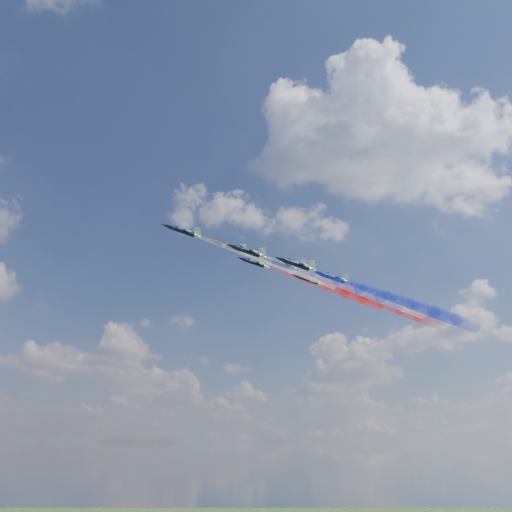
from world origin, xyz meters
TOP-DOWN VIEW (x-y plane):
  - jet_lead at (-23.26, -13.54)m, footprint 13.80×12.28m
  - trail_lead at (-0.19, -21.32)m, footprint 38.89×17.08m
  - jet_inner_left at (-12.70, -27.78)m, footprint 13.80×12.28m
  - trail_inner_left at (10.36, -35.56)m, footprint 38.89×17.08m
  - jet_inner_right at (-5.59, -10.19)m, footprint 13.80×12.28m
  - trail_inner_right at (17.48, -17.97)m, footprint 38.89×17.08m
  - jet_outer_left at (-6.99, -39.65)m, footprint 13.80×12.28m
  - trail_outer_left at (16.08, -47.43)m, footprint 38.89×17.08m
  - jet_center_third at (3.22, -22.91)m, footprint 13.80×12.28m
  - trail_center_third at (26.29, -30.68)m, footprint 38.89×17.08m
  - jet_outer_right at (9.82, -1.68)m, footprint 13.80×12.28m
  - trail_outer_right at (32.89, -9.45)m, footprint 38.89×17.08m
  - jet_rear_left at (9.43, -35.41)m, footprint 13.80×12.28m
  - trail_rear_left at (32.50, -43.19)m, footprint 38.89×17.08m
  - jet_rear_right at (19.08, -15.81)m, footprint 13.80×12.28m
  - trail_rear_right at (42.14, -23.59)m, footprint 38.89×17.08m

SIDE VIEW (x-z plane):
  - trail_outer_left at x=16.08m, z-range 133.55..147.24m
  - trail_rear_left at x=32.50m, z-range 133.97..147.67m
  - trail_inner_left at x=10.36m, z-range 138.72..152.41m
  - trail_center_third at x=26.29m, z-range 139.22..152.91m
  - jet_outer_left at x=-6.99m, z-range 142.17..150.04m
  - trail_rear_right at x=42.14m, z-range 139.28..152.97m
  - jet_rear_left at x=9.43m, z-range 142.60..150.46m
  - jet_inner_left at x=-12.70m, z-range 147.34..155.21m
  - jet_center_third at x=3.22m, z-range 147.84..155.71m
  - jet_rear_right at x=19.08m, z-range 147.90..155.77m
  - trail_lead at x=-0.19m, z-range 145.80..159.50m
  - trail_inner_right at x=17.48m, z-range 145.92..159.62m
  - trail_outer_right at x=32.89m, z-range 146.13..159.82m
  - jet_lead at x=-23.26m, z-range 154.42..162.29m
  - jet_inner_right at x=-5.59m, z-range 154.54..162.41m
  - jet_outer_right at x=9.82m, z-range 154.75..162.62m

